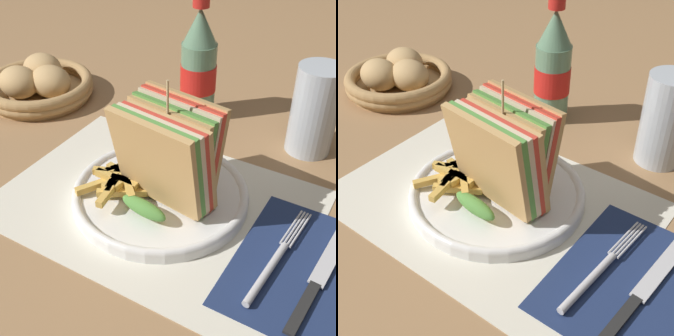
{
  "view_description": "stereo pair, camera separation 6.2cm",
  "coord_description": "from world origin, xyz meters",
  "views": [
    {
      "loc": [
        0.27,
        -0.43,
        0.41
      ],
      "look_at": [
        0.01,
        0.01,
        0.04
      ],
      "focal_mm": 50.0,
      "sensor_mm": 36.0,
      "label": 1
    },
    {
      "loc": [
        0.32,
        -0.39,
        0.41
      ],
      "look_at": [
        0.01,
        0.01,
        0.04
      ],
      "focal_mm": 50.0,
      "sensor_mm": 36.0,
      "label": 2
    }
  ],
  "objects": [
    {
      "name": "ground_plane",
      "position": [
        0.0,
        0.0,
        0.0
      ],
      "size": [
        4.0,
        4.0,
        0.0
      ],
      "primitive_type": "plane",
      "color": "#9E754C"
    },
    {
      "name": "placemat",
      "position": [
        0.01,
        -0.02,
        0.0
      ],
      "size": [
        0.41,
        0.3,
        0.0
      ],
      "color": "silver",
      "rests_on": "ground_plane"
    },
    {
      "name": "plate_main",
      "position": [
        0.01,
        -0.01,
        0.01
      ],
      "size": [
        0.24,
        0.24,
        0.02
      ],
      "color": "white",
      "rests_on": "ground_plane"
    },
    {
      "name": "club_sandwich",
      "position": [
        0.03,
        -0.02,
        0.08
      ],
      "size": [
        0.13,
        0.12,
        0.17
      ],
      "color": "tan",
      "rests_on": "plate_main"
    },
    {
      "name": "fries_pile",
      "position": [
        -0.03,
        -0.03,
        0.03
      ],
      "size": [
        0.11,
        0.12,
        0.02
      ],
      "color": "gold",
      "rests_on": "plate_main"
    },
    {
      "name": "ketchup_blob",
      "position": [
        -0.04,
        -0.01,
        0.03
      ],
      "size": [
        0.05,
        0.04,
        0.02
      ],
      "color": "maroon",
      "rests_on": "plate_main"
    },
    {
      "name": "napkin",
      "position": [
        0.21,
        -0.04,
        0.0
      ],
      "size": [
        0.14,
        0.21,
        0.0
      ],
      "color": "navy",
      "rests_on": "ground_plane"
    },
    {
      "name": "fork",
      "position": [
        0.19,
        -0.05,
        0.01
      ],
      "size": [
        0.02,
        0.17,
        0.01
      ],
      "rotation": [
        0.0,
        0.0,
        -0.07
      ],
      "color": "silver",
      "rests_on": "napkin"
    },
    {
      "name": "knife",
      "position": [
        0.24,
        -0.04,
        0.01
      ],
      "size": [
        0.03,
        0.19,
        0.0
      ],
      "rotation": [
        0.0,
        0.0,
        -0.07
      ],
      "color": "black",
      "rests_on": "napkin"
    },
    {
      "name": "coke_bottle_near",
      "position": [
        -0.05,
        0.21,
        0.09
      ],
      "size": [
        0.06,
        0.06,
        0.21
      ],
      "color": "slate",
      "rests_on": "ground_plane"
    },
    {
      "name": "glass_near",
      "position": [
        0.15,
        0.21,
        0.06
      ],
      "size": [
        0.07,
        0.07,
        0.14
      ],
      "color": "silver",
      "rests_on": "ground_plane"
    },
    {
      "name": "bread_basket",
      "position": [
        -0.33,
        0.12,
        0.03
      ],
      "size": [
        0.2,
        0.2,
        0.07
      ],
      "color": "#AD8451",
      "rests_on": "ground_plane"
    }
  ]
}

